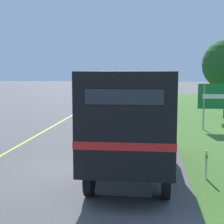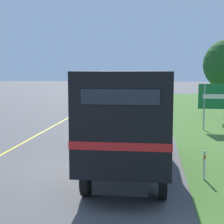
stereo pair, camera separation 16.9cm
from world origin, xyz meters
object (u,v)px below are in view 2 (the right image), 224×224
horse_trailer_truck (130,117)px  lead_car_black_ahead (146,93)px  delineator_post (204,164)px  highway_sign (220,97)px  lead_car_white (98,104)px

horse_trailer_truck → lead_car_black_ahead: horse_trailer_truck is taller
delineator_post → lead_car_black_ahead: bearing=95.3°
lead_car_black_ahead → highway_sign: size_ratio=1.31×
horse_trailer_truck → lead_car_white: 14.91m
delineator_post → lead_car_white: bearing=111.5°
highway_sign → delineator_post: bearing=-102.8°
lead_car_black_ahead → delineator_post: bearing=-84.7°
lead_car_white → delineator_post: (5.90, -14.93, -0.44)m
horse_trailer_truck → lead_car_white: (-3.45, 14.47, -1.01)m
horse_trailer_truck → lead_car_black_ahead: 26.62m
horse_trailer_truck → highway_sign: 10.27m
lead_car_white → lead_car_black_ahead: size_ratio=1.12×
horse_trailer_truck → delineator_post: bearing=-10.7°
horse_trailer_truck → lead_car_white: size_ratio=1.72×
delineator_post → horse_trailer_truck: bearing=169.3°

